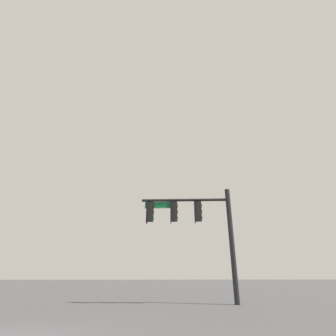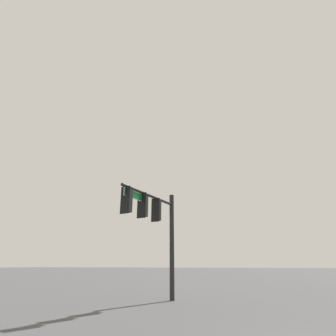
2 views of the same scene
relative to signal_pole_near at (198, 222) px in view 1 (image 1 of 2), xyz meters
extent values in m
cylinder|color=black|center=(-1.75, 0.29, -1.09)|extent=(0.27, 0.27, 5.98)
cylinder|color=black|center=(0.70, -0.11, 1.30)|extent=(4.91, 0.96, 0.16)
cube|color=black|center=(0.15, -0.02, 0.63)|extent=(0.11, 0.52, 1.30)
cube|color=black|center=(-0.04, 0.01, 0.63)|extent=(0.41, 0.37, 1.10)
cylinder|color=black|center=(-0.04, 0.01, 1.24)|extent=(0.04, 0.04, 0.12)
cylinder|color=#340503|center=(-0.23, 0.04, 0.96)|extent=(0.07, 0.22, 0.22)
cylinder|color=#392D05|center=(-0.23, 0.04, 0.63)|extent=(0.07, 0.22, 0.22)
cylinder|color=green|center=(-0.23, 0.04, 0.30)|extent=(0.07, 0.22, 0.22)
cube|color=black|center=(1.50, -0.25, 0.63)|extent=(0.11, 0.52, 1.30)
cube|color=black|center=(1.31, -0.22, 0.63)|extent=(0.41, 0.37, 1.10)
cylinder|color=black|center=(1.31, -0.22, 1.24)|extent=(0.04, 0.04, 0.12)
cylinder|color=#340503|center=(1.11, -0.18, 0.96)|extent=(0.07, 0.22, 0.22)
cylinder|color=#392D05|center=(1.11, -0.18, 0.63)|extent=(0.07, 0.22, 0.22)
cylinder|color=green|center=(1.11, -0.18, 0.30)|extent=(0.07, 0.22, 0.22)
cube|color=black|center=(2.84, -0.47, 0.63)|extent=(0.11, 0.52, 1.30)
cube|color=black|center=(2.65, -0.44, 0.63)|extent=(0.41, 0.37, 1.10)
cylinder|color=black|center=(2.65, -0.44, 1.24)|extent=(0.04, 0.04, 0.12)
cylinder|color=#340503|center=(2.45, -0.41, 0.96)|extent=(0.07, 0.22, 0.22)
cylinder|color=#392D05|center=(2.45, -0.41, 0.63)|extent=(0.07, 0.22, 0.22)
cylinder|color=green|center=(2.45, -0.41, 0.30)|extent=(0.07, 0.22, 0.22)
cube|color=#0F602D|center=(2.19, -0.36, 1.02)|extent=(1.51, 0.29, 0.35)
cube|color=white|center=(2.19, -0.36, 1.02)|extent=(1.57, 0.28, 0.41)
camera|label=1|loc=(3.51, 14.29, -2.85)|focal=28.00mm
camera|label=2|loc=(13.47, 5.37, -2.23)|focal=28.00mm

